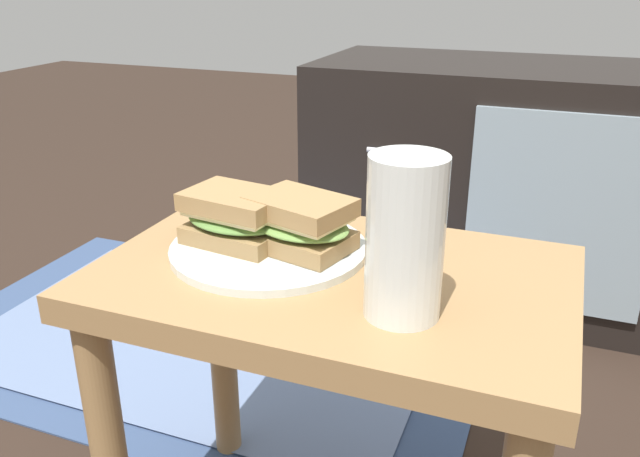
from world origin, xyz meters
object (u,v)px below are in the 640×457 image
at_px(sandwich_front, 236,217).
at_px(sandwich_back, 301,224).
at_px(plate, 269,248).
at_px(tv_cabinet, 511,184).
at_px(beer_glass, 405,242).

distance_m(sandwich_front, sandwich_back, 0.09).
relative_size(plate, sandwich_back, 1.68).
distance_m(tv_cabinet, sandwich_front, 0.99).
xyz_separation_m(sandwich_front, sandwich_back, (0.08, 0.01, 0.00)).
height_order(plate, sandwich_back, sandwich_back).
xyz_separation_m(tv_cabinet, sandwich_back, (-0.17, -0.93, 0.21)).
xyz_separation_m(plate, sandwich_back, (0.04, 0.00, 0.04)).
bearing_deg(tv_cabinet, beer_glass, -91.25).
distance_m(sandwich_front, beer_glass, 0.26).
bearing_deg(plate, sandwich_back, 5.26).
bearing_deg(tv_cabinet, sandwich_back, -100.68).
relative_size(sandwich_front, beer_glass, 0.84).
relative_size(sandwich_front, sandwich_back, 0.97).
relative_size(tv_cabinet, plate, 3.88).
xyz_separation_m(plate, sandwich_front, (-0.04, -0.00, 0.04)).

